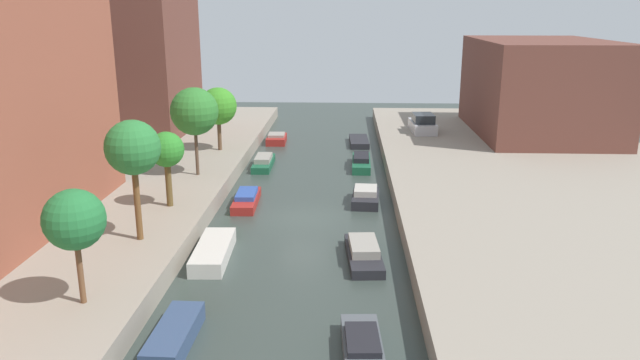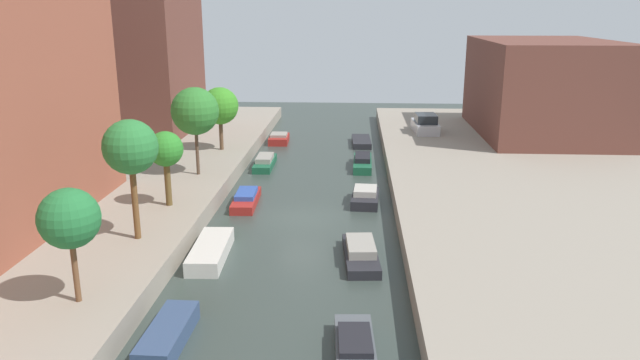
{
  "view_description": "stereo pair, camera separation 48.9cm",
  "coord_description": "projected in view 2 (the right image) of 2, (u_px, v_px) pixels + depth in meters",
  "views": [
    {
      "loc": [
        2.19,
        -31.24,
        11.09
      ],
      "look_at": [
        0.66,
        4.4,
        0.95
      ],
      "focal_mm": 34.14,
      "sensor_mm": 36.0,
      "label": 1
    },
    {
      "loc": [
        2.68,
        -31.22,
        11.09
      ],
      "look_at": [
        0.66,
        4.4,
        0.95
      ],
      "focal_mm": 34.14,
      "sensor_mm": 36.0,
      "label": 2
    }
  ],
  "objects": [
    {
      "name": "moored_boat_left_5",
      "position": [
        279.0,
        139.0,
        51.65
      ],
      "size": [
        1.67,
        3.1,
        0.8
      ],
      "color": "maroon",
      "rests_on": "ground_plane"
    },
    {
      "name": "moored_boat_right_4",
      "position": [
        363.0,
        162.0,
        43.66
      ],
      "size": [
        1.35,
        4.59,
        0.9
      ],
      "color": "#195638",
      "rests_on": "ground_plane"
    },
    {
      "name": "moored_boat_right_1",
      "position": [
        355.0,
        347.0,
        19.99
      ],
      "size": [
        1.46,
        3.68,
        0.75
      ],
      "color": "#4C5156",
      "rests_on": "ground_plane"
    },
    {
      "name": "moored_boat_right_2",
      "position": [
        361.0,
        253.0,
        27.63
      ],
      "size": [
        1.77,
        4.48,
        0.83
      ],
      "color": "#232328",
      "rests_on": "ground_plane"
    },
    {
      "name": "street_tree_3",
      "position": [
        195.0,
        111.0,
        37.1
      ],
      "size": [
        2.92,
        2.92,
        5.46
      ],
      "color": "brown",
      "rests_on": "quay_left"
    },
    {
      "name": "ground_plane",
      "position": [
        303.0,
        218.0,
        33.16
      ],
      "size": [
        84.0,
        84.0,
        0.0
      ],
      "primitive_type": "plane",
      "color": "#333D38"
    },
    {
      "name": "parked_car",
      "position": [
        425.0,
        124.0,
        50.9
      ],
      "size": [
        2.05,
        4.19,
        1.56
      ],
      "color": "#B7B7BC",
      "rests_on": "quay_right"
    },
    {
      "name": "street_tree_0",
      "position": [
        69.0,
        219.0,
        20.85
      ],
      "size": [
        2.13,
        2.13,
        4.18
      ],
      "color": "brown",
      "rests_on": "quay_left"
    },
    {
      "name": "quay_right",
      "position": [
        585.0,
        215.0,
        32.2
      ],
      "size": [
        20.0,
        64.0,
        1.0
      ],
      "primitive_type": "cube",
      "color": "gray",
      "rests_on": "ground_plane"
    },
    {
      "name": "moored_boat_left_3",
      "position": [
        246.0,
        199.0,
        35.47
      ],
      "size": [
        1.4,
        4.17,
        0.76
      ],
      "color": "maroon",
      "rests_on": "ground_plane"
    },
    {
      "name": "moored_boat_right_3",
      "position": [
        365.0,
        197.0,
        35.65
      ],
      "size": [
        1.73,
        3.31,
        0.91
      ],
      "color": "#232328",
      "rests_on": "ground_plane"
    },
    {
      "name": "street_tree_1",
      "position": [
        130.0,
        148.0,
        26.45
      ],
      "size": [
        2.41,
        2.41,
        5.45
      ],
      "color": "brown",
      "rests_on": "quay_left"
    },
    {
      "name": "moored_boat_left_2",
      "position": [
        211.0,
        251.0,
        27.83
      ],
      "size": [
        1.63,
        4.53,
        0.69
      ],
      "color": "beige",
      "rests_on": "ground_plane"
    },
    {
      "name": "moored_boat_left_1",
      "position": [
        168.0,
        334.0,
        20.72
      ],
      "size": [
        1.29,
        3.75,
        0.69
      ],
      "color": "#33476B",
      "rests_on": "ground_plane"
    },
    {
      "name": "street_tree_2",
      "position": [
        166.0,
        150.0,
        31.41
      ],
      "size": [
        1.84,
        1.84,
        3.97
      ],
      "color": "brown",
      "rests_on": "quay_left"
    },
    {
      "name": "quay_left",
      "position": [
        35.0,
        205.0,
        33.84
      ],
      "size": [
        20.0,
        64.0,
        1.0
      ],
      "primitive_type": "cube",
      "color": "gray",
      "rests_on": "ground_plane"
    },
    {
      "name": "moored_boat_right_5",
      "position": [
        361.0,
        142.0,
        51.0
      ],
      "size": [
        1.65,
        4.22,
        0.49
      ],
      "color": "#232328",
      "rests_on": "ground_plane"
    },
    {
      "name": "street_tree_4",
      "position": [
        220.0,
        106.0,
        43.95
      ],
      "size": [
        2.68,
        2.68,
        4.58
      ],
      "color": "brown",
      "rests_on": "quay_left"
    },
    {
      "name": "low_block_right",
      "position": [
        542.0,
        87.0,
        49.59
      ],
      "size": [
        10.0,
        15.22,
        7.6
      ],
      "primitive_type": "cube",
      "color": "brown",
      "rests_on": "quay_right"
    },
    {
      "name": "moored_boat_left_4",
      "position": [
        265.0,
        162.0,
        43.86
      ],
      "size": [
        1.3,
        4.39,
        0.82
      ],
      "color": "#195638",
      "rests_on": "ground_plane"
    }
  ]
}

